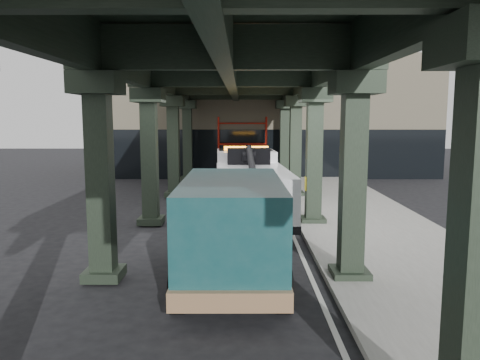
{
  "coord_description": "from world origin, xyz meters",
  "views": [
    {
      "loc": [
        -0.03,
        -15.0,
        3.97
      ],
      "look_at": [
        -0.1,
        1.9,
        1.7
      ],
      "focal_mm": 35.0,
      "sensor_mm": 36.0,
      "label": 1
    }
  ],
  "objects": [
    {
      "name": "tow_truck",
      "position": [
        0.25,
        3.04,
        1.41
      ],
      "size": [
        2.99,
        8.94,
        2.89
      ],
      "rotation": [
        0.0,
        0.0,
        0.05
      ],
      "color": "black",
      "rests_on": "ground"
    },
    {
      "name": "ground",
      "position": [
        0.0,
        0.0,
        0.0
      ],
      "size": [
        90.0,
        90.0,
        0.0
      ],
      "primitive_type": "plane",
      "color": "black",
      "rests_on": "ground"
    },
    {
      "name": "scaffolding",
      "position": [
        0.0,
        14.64,
        2.11
      ],
      "size": [
        3.08,
        0.88,
        4.0
      ],
      "color": "red",
      "rests_on": "ground"
    },
    {
      "name": "viaduct",
      "position": [
        -0.4,
        2.0,
        5.46
      ],
      "size": [
        7.4,
        32.0,
        6.4
      ],
      "color": "black",
      "rests_on": "ground"
    },
    {
      "name": "sidewalk",
      "position": [
        4.5,
        2.0,
        0.07
      ],
      "size": [
        5.0,
        40.0,
        0.15
      ],
      "primitive_type": "cube",
      "color": "gray",
      "rests_on": "ground"
    },
    {
      "name": "lane_stripe",
      "position": [
        1.7,
        2.0,
        0.01
      ],
      "size": [
        0.12,
        38.0,
        0.01
      ],
      "primitive_type": "cube",
      "color": "silver",
      "rests_on": "ground"
    },
    {
      "name": "building",
      "position": [
        2.0,
        20.0,
        4.0
      ],
      "size": [
        22.0,
        10.0,
        8.0
      ],
      "primitive_type": "cube",
      "color": "#C6B793",
      "rests_on": "ground"
    },
    {
      "name": "towed_van",
      "position": [
        -0.27,
        -3.89,
        1.36
      ],
      "size": [
        2.56,
        6.26,
        2.53
      ],
      "rotation": [
        0.0,
        0.0,
        0.01
      ],
      "color": "#134245",
      "rests_on": "ground"
    }
  ]
}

